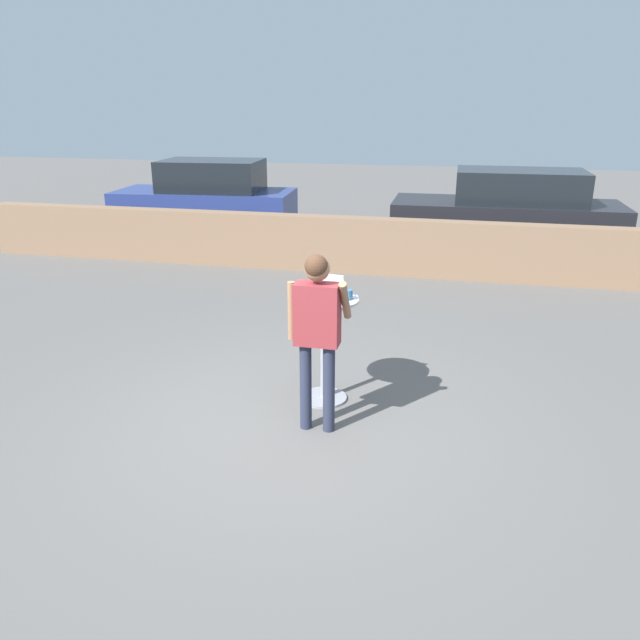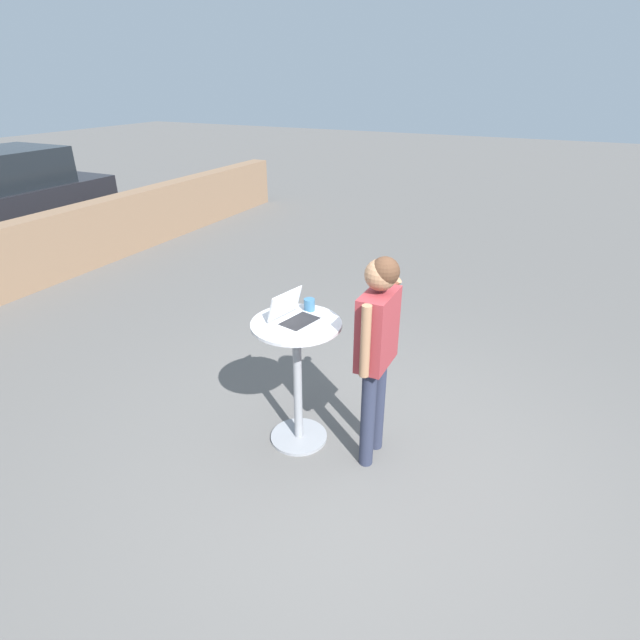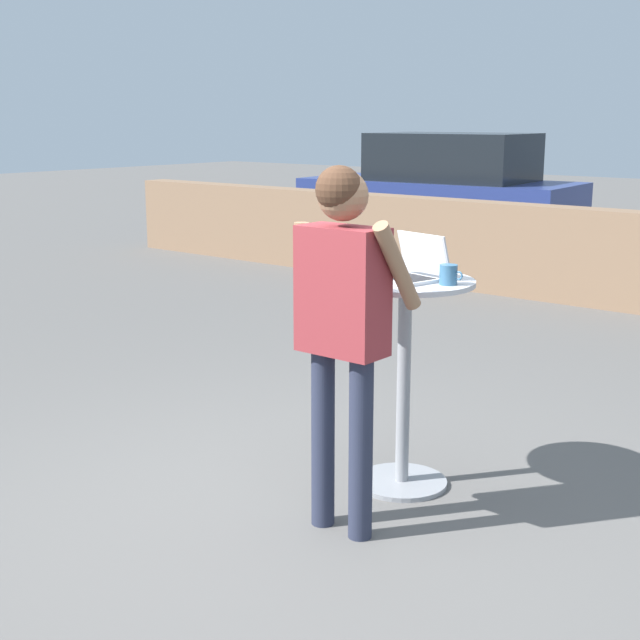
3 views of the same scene
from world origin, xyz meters
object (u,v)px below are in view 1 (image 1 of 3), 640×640
(standing_person, at_px, (317,321))
(parked_car_near_street, at_px, (207,197))
(coffee_mug, at_px, (348,295))
(parked_car_further_down, at_px, (509,211))
(laptop, at_px, (325,293))
(cafe_table, at_px, (324,336))

(standing_person, distance_m, parked_car_near_street, 9.48)
(coffee_mug, height_order, parked_car_further_down, parked_car_further_down)
(coffee_mug, xyz_separation_m, parked_car_further_down, (1.91, 7.23, -0.31))
(standing_person, relative_size, parked_car_further_down, 0.38)
(laptop, distance_m, coffee_mug, 0.23)
(parked_car_further_down, bearing_deg, cafe_table, -106.55)
(cafe_table, xyz_separation_m, parked_car_near_street, (-4.47, 7.69, 0.13))
(cafe_table, bearing_deg, parked_car_near_street, 120.15)
(laptop, relative_size, parked_car_near_street, 0.09)
(cafe_table, height_order, parked_car_further_down, parked_car_further_down)
(cafe_table, distance_m, parked_car_further_down, 7.55)
(laptop, height_order, parked_car_near_street, parked_car_near_street)
(standing_person, bearing_deg, parked_car_further_down, 75.23)
(parked_car_near_street, bearing_deg, coffee_mug, -58.50)
(parked_car_near_street, bearing_deg, cafe_table, -59.85)
(laptop, distance_m, parked_car_further_down, 7.53)
(standing_person, bearing_deg, parked_car_near_street, 118.67)
(parked_car_further_down, bearing_deg, parked_car_near_street, 176.09)
(coffee_mug, bearing_deg, standing_person, -104.36)
(coffee_mug, xyz_separation_m, standing_person, (-0.16, -0.63, -0.07))
(cafe_table, distance_m, laptop, 0.45)
(standing_person, xyz_separation_m, parked_car_further_down, (2.07, 7.86, -0.24))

